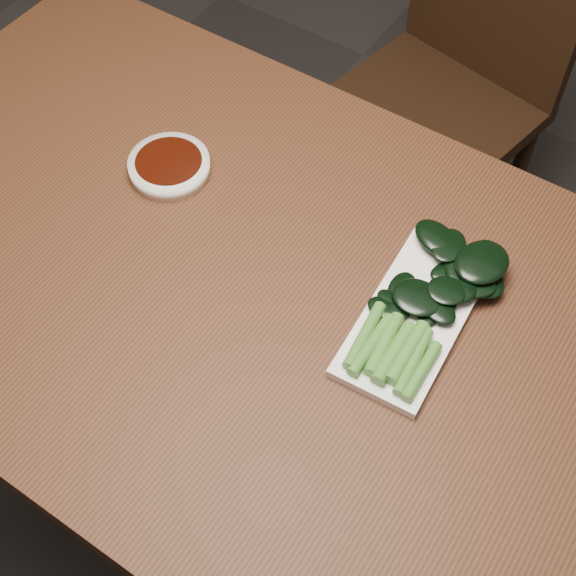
# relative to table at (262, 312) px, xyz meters

# --- Properties ---
(ground) EXTENTS (6.00, 6.00, 0.00)m
(ground) POSITION_rel_table_xyz_m (0.00, 0.00, -0.68)
(ground) COLOR #292626
(ground) RESTS_ON ground
(table) EXTENTS (1.40, 0.80, 0.75)m
(table) POSITION_rel_table_xyz_m (0.00, 0.00, 0.00)
(table) COLOR #442413
(table) RESTS_ON ground
(chair_far) EXTENTS (0.48, 0.48, 0.89)m
(chair_far) POSITION_rel_table_xyz_m (-0.08, 0.82, -0.19)
(chair_far) COLOR black
(chair_far) RESTS_ON ground
(sauce_bowl) EXTENTS (0.12, 0.12, 0.03)m
(sauce_bowl) POSITION_rel_table_xyz_m (-0.23, 0.10, 0.08)
(sauce_bowl) COLOR white
(sauce_bowl) RESTS_ON table
(serving_plate) EXTENTS (0.14, 0.28, 0.01)m
(serving_plate) POSITION_rel_table_xyz_m (0.20, 0.07, 0.08)
(serving_plate) COLOR white
(serving_plate) RESTS_ON table
(gai_lan) EXTENTS (0.17, 0.29, 0.03)m
(gai_lan) POSITION_rel_table_xyz_m (0.22, 0.10, 0.10)
(gai_lan) COLOR #45852E
(gai_lan) RESTS_ON serving_plate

